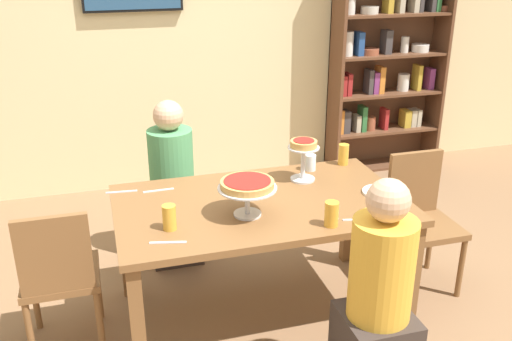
{
  "coord_description": "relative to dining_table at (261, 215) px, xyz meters",
  "views": [
    {
      "loc": [
        -0.84,
        -2.77,
        2.11
      ],
      "look_at": [
        0.0,
        0.1,
        0.89
      ],
      "focal_mm": 39.92,
      "sensor_mm": 36.0,
      "label": 1
    }
  ],
  "objects": [
    {
      "name": "deep_dish_pizza_stand",
      "position": [
        -0.12,
        -0.14,
        0.25
      ],
      "size": [
        0.31,
        0.31,
        0.2
      ],
      "color": "silver",
      "rests_on": "dining_table"
    },
    {
      "name": "ground_plane",
      "position": [
        0.0,
        0.0,
        -0.65
      ],
      "size": [
        12.0,
        12.0,
        0.0
      ],
      "primitive_type": "plane",
      "color": "#846042"
    },
    {
      "name": "water_glass_clear_near",
      "position": [
        0.44,
        0.36,
        0.14
      ],
      "size": [
        0.07,
        0.07,
        0.1
      ],
      "primitive_type": "cylinder",
      "color": "white",
      "rests_on": "dining_table"
    },
    {
      "name": "beer_glass_amber_short",
      "position": [
        0.68,
        0.4,
        0.16
      ],
      "size": [
        0.07,
        0.07,
        0.14
      ],
      "primitive_type": "cylinder",
      "color": "gold",
      "rests_on": "dining_table"
    },
    {
      "name": "diner_far_left",
      "position": [
        -0.39,
        0.79,
        -0.16
      ],
      "size": [
        0.34,
        0.34,
        1.15
      ],
      "rotation": [
        0.0,
        0.0,
        -1.57
      ],
      "color": "#382D28",
      "rests_on": "ground_plane"
    },
    {
      "name": "diner_near_right",
      "position": [
        0.35,
        -0.77,
        -0.16
      ],
      "size": [
        0.34,
        0.34,
        1.15
      ],
      "rotation": [
        0.0,
        0.0,
        1.57
      ],
      "color": "#382D28",
      "rests_on": "ground_plane"
    },
    {
      "name": "dining_table",
      "position": [
        0.0,
        0.0,
        0.0
      ],
      "size": [
        1.63,
        0.95,
        0.74
      ],
      "color": "brown",
      "rests_on": "ground_plane"
    },
    {
      "name": "personal_pizza_stand",
      "position": [
        0.33,
        0.23,
        0.27
      ],
      "size": [
        0.19,
        0.19,
        0.26
      ],
      "color": "silver",
      "rests_on": "dining_table"
    },
    {
      "name": "beer_glass_amber_tall",
      "position": [
        0.26,
        -0.38,
        0.15
      ],
      "size": [
        0.07,
        0.07,
        0.13
      ],
      "primitive_type": "cylinder",
      "color": "gold",
      "rests_on": "dining_table"
    },
    {
      "name": "cutlery_fork_near",
      "position": [
        0.43,
        -0.36,
        0.09
      ],
      "size": [
        0.18,
        0.06,
        0.0
      ],
      "primitive_type": "cube",
      "rotation": [
        0.0,
        0.0,
        -0.22
      ],
      "color": "silver",
      "rests_on": "dining_table"
    },
    {
      "name": "salad_plate_near_diner",
      "position": [
        0.7,
        -0.08,
        0.1
      ],
      "size": [
        0.21,
        0.21,
        0.07
      ],
      "color": "white",
      "rests_on": "dining_table"
    },
    {
      "name": "bookshelf",
      "position": [
        1.84,
        2.01,
        0.48
      ],
      "size": [
        1.11,
        0.3,
        2.21
      ],
      "color": "brown",
      "rests_on": "ground_plane"
    },
    {
      "name": "cutlery_knife_near",
      "position": [
        -0.57,
        -0.32,
        0.09
      ],
      "size": [
        0.18,
        0.06,
        0.0
      ],
      "primitive_type": "cube",
      "rotation": [
        0.0,
        0.0,
        -0.23
      ],
      "color": "silver",
      "rests_on": "dining_table"
    },
    {
      "name": "rear_partition",
      "position": [
        0.0,
        2.2,
        0.75
      ],
      "size": [
        8.0,
        0.12,
        2.8
      ],
      "primitive_type": "cube",
      "color": "beige",
      "rests_on": "ground_plane"
    },
    {
      "name": "cutlery_knife_far",
      "position": [
        -0.75,
        0.35,
        0.09
      ],
      "size": [
        0.18,
        0.03,
        0.0
      ],
      "primitive_type": "cube",
      "rotation": [
        0.0,
        0.0,
        3.05
      ],
      "color": "silver",
      "rests_on": "dining_table"
    },
    {
      "name": "salad_plate_far_diner",
      "position": [
        0.03,
        0.26,
        0.1
      ],
      "size": [
        0.21,
        0.21,
        0.06
      ],
      "color": "white",
      "rests_on": "dining_table"
    },
    {
      "name": "beer_glass_amber_spare",
      "position": [
        -0.54,
        -0.18,
        0.15
      ],
      "size": [
        0.07,
        0.07,
        0.13
      ],
      "primitive_type": "cylinder",
      "color": "gold",
      "rests_on": "dining_table"
    },
    {
      "name": "cutlery_fork_far",
      "position": [
        -0.54,
        0.31,
        0.09
      ],
      "size": [
        0.18,
        0.02,
        0.0
      ],
      "primitive_type": "cube",
      "rotation": [
        0.0,
        0.0,
        3.17
      ],
      "color": "silver",
      "rests_on": "dining_table"
    },
    {
      "name": "chair_head_west",
      "position": [
        -1.11,
        -0.04,
        -0.17
      ],
      "size": [
        0.4,
        0.4,
        0.87
      ],
      "color": "brown",
      "rests_on": "ground_plane"
    },
    {
      "name": "chair_head_east",
      "position": [
        1.07,
        0.05,
        -0.17
      ],
      "size": [
        0.4,
        0.4,
        0.87
      ],
      "rotation": [
        0.0,
        0.0,
        3.14
      ],
      "color": "brown",
      "rests_on": "ground_plane"
    }
  ]
}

